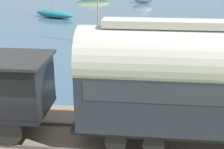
% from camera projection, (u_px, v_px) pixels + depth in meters
% --- Properties ---
extents(ground_plane, '(200.00, 200.00, 0.00)m').
position_uv_depth(ground_plane, '(21.00, 146.00, 12.13)').
color(ground_plane, '#476033').
extents(harbor_water, '(80.00, 80.00, 0.01)m').
position_uv_depth(harbor_water, '(118.00, 1.00, 52.32)').
color(harbor_water, '#38566B').
rests_on(harbor_water, ground).
extents(rail_embankment, '(5.45, 56.00, 0.50)m').
position_uv_depth(rail_embankment, '(22.00, 139.00, 12.24)').
color(rail_embankment, '#756651').
rests_on(rail_embankment, ground).
extents(sailboat_black, '(2.02, 3.65, 6.92)m').
position_uv_depth(sailboat_black, '(98.00, 36.00, 25.95)').
color(sailboat_black, black).
rests_on(sailboat_black, harbor_water).
extents(sailboat_teal, '(3.52, 5.56, 5.61)m').
position_uv_depth(sailboat_teal, '(55.00, 14.00, 37.38)').
color(sailboat_teal, '#1E707A').
rests_on(sailboat_teal, harbor_water).
extents(rowboat_off_pier, '(1.28, 2.46, 0.47)m').
position_uv_depth(rowboat_off_pier, '(103.00, 89.00, 16.69)').
color(rowboat_off_pier, silver).
rests_on(rowboat_off_pier, harbor_water).
extents(rowboat_mid_harbor, '(2.42, 2.16, 0.38)m').
position_uv_depth(rowboat_mid_harbor, '(135.00, 55.00, 22.69)').
color(rowboat_mid_harbor, '#B7B2A3').
rests_on(rowboat_mid_harbor, harbor_water).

